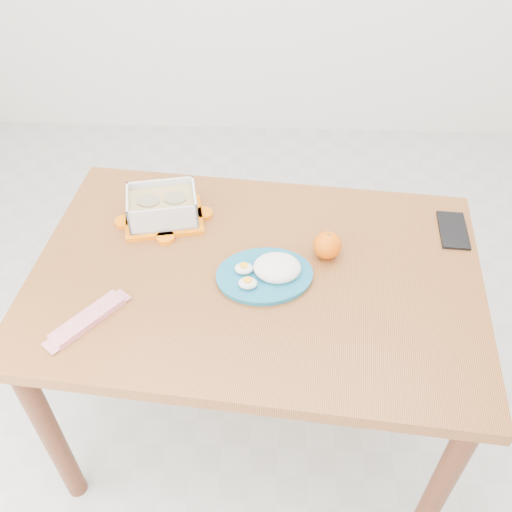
{
  "coord_description": "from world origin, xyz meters",
  "views": [
    {
      "loc": [
        -0.04,
        -1.23,
        1.86
      ],
      "look_at": [
        -0.08,
        -0.17,
        0.81
      ],
      "focal_mm": 40.0,
      "sensor_mm": 36.0,
      "label": 1
    }
  ],
  "objects_px": {
    "food_container": "(163,207)",
    "smartphone": "(453,230)",
    "dining_table": "(256,296)",
    "orange_fruit": "(327,245)",
    "rice_plate": "(269,271)"
  },
  "relations": [
    {
      "from": "orange_fruit",
      "to": "smartphone",
      "type": "xyz_separation_m",
      "value": [
        0.37,
        0.11,
        -0.03
      ]
    },
    {
      "from": "orange_fruit",
      "to": "rice_plate",
      "type": "xyz_separation_m",
      "value": [
        -0.16,
        -0.09,
        -0.02
      ]
    },
    {
      "from": "orange_fruit",
      "to": "smartphone",
      "type": "height_order",
      "value": "orange_fruit"
    },
    {
      "from": "dining_table",
      "to": "rice_plate",
      "type": "xyz_separation_m",
      "value": [
        0.03,
        -0.02,
        0.12
      ]
    },
    {
      "from": "rice_plate",
      "to": "smartphone",
      "type": "bearing_deg",
      "value": 12.06
    },
    {
      "from": "orange_fruit",
      "to": "smartphone",
      "type": "bearing_deg",
      "value": 17.11
    },
    {
      "from": "food_container",
      "to": "rice_plate",
      "type": "xyz_separation_m",
      "value": [
        0.31,
        -0.22,
        -0.02
      ]
    },
    {
      "from": "dining_table",
      "to": "orange_fruit",
      "type": "xyz_separation_m",
      "value": [
        0.19,
        0.07,
        0.14
      ]
    },
    {
      "from": "food_container",
      "to": "rice_plate",
      "type": "height_order",
      "value": "food_container"
    },
    {
      "from": "orange_fruit",
      "to": "rice_plate",
      "type": "distance_m",
      "value": 0.18
    },
    {
      "from": "dining_table",
      "to": "food_container",
      "type": "xyz_separation_m",
      "value": [
        -0.28,
        0.2,
        0.15
      ]
    },
    {
      "from": "rice_plate",
      "to": "smartphone",
      "type": "distance_m",
      "value": 0.57
    },
    {
      "from": "dining_table",
      "to": "smartphone",
      "type": "bearing_deg",
      "value": 23.77
    },
    {
      "from": "smartphone",
      "to": "orange_fruit",
      "type": "bearing_deg",
      "value": -158.94
    },
    {
      "from": "food_container",
      "to": "smartphone",
      "type": "height_order",
      "value": "food_container"
    }
  ]
}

